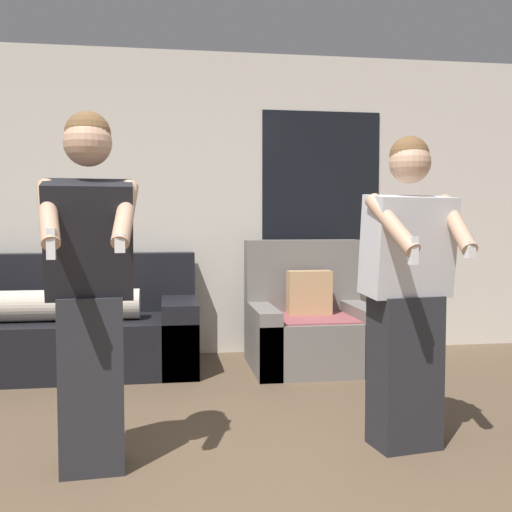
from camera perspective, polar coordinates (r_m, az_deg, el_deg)
The scene contains 5 objects.
wall_back at distance 5.41m, azimuth -6.45°, elevation 4.97°, with size 6.49×0.07×2.70m.
couch at distance 5.05m, azimuth -17.18°, elevation -6.82°, with size 2.00×0.92×0.93m.
armchair at distance 4.99m, azimuth 5.08°, elevation -6.70°, with size 0.99×0.87×1.04m.
person_left at distance 2.92m, azimuth -15.50°, elevation -3.11°, with size 0.46×0.52×1.70m.
person_right at distance 3.23m, azimuth 14.20°, elevation -3.45°, with size 0.50×0.52×1.64m.
Camera 1 is at (-0.19, -2.06, 1.19)m, focal length 42.00 mm.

